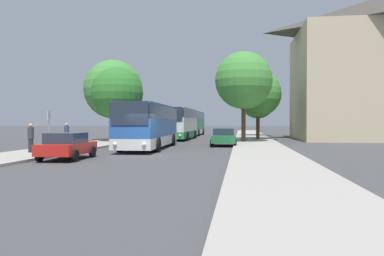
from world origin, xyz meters
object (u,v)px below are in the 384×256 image
bus_middle (180,123)px  tree_left_near (117,93)px  pedestrian_waiting_near (67,134)px  tree_right_far (244,80)px  parked_car_right_near (224,137)px  pedestrian_waiting_far (31,138)px  bus_stop_sign (49,125)px  parked_car_left_curb (67,146)px  tree_left_far (113,89)px  tree_right_near (258,101)px  tree_right_mid (258,94)px  bus_rear (192,123)px  bus_front (149,125)px

bus_middle → tree_left_near: 9.12m
pedestrian_waiting_near → tree_right_far: tree_right_far is taller
bus_middle → parked_car_right_near: (5.40, -10.58, -1.12)m
pedestrian_waiting_far → tree_left_near: 13.95m
bus_middle → bus_stop_sign: (-6.09, -18.02, -0.08)m
parked_car_left_curb → parked_car_right_near: size_ratio=0.97×
pedestrian_waiting_near → pedestrian_waiting_far: size_ratio=1.01×
bus_middle → tree_left_far: size_ratio=1.23×
bus_middle → tree_right_near: tree_right_near is taller
pedestrian_waiting_near → tree_right_mid: 21.09m
bus_rear → parked_car_right_near: bearing=-76.3°
tree_right_near → pedestrian_waiting_near: bearing=-122.0°
pedestrian_waiting_far → tree_left_near: (0.96, 13.41, 3.72)m
pedestrian_waiting_far → tree_right_far: (13.05, 14.46, 4.90)m
parked_car_right_near → tree_right_near: (3.76, 20.98, 4.14)m
tree_left_near → tree_right_far: bearing=5.0°
pedestrian_waiting_far → tree_left_near: bearing=115.8°
parked_car_right_near → tree_left_near: size_ratio=0.58×
bus_front → parked_car_left_curb: 8.92m
tree_right_near → tree_right_mid: bearing=-92.5°
tree_left_far → bus_front: bearing=-58.7°
parked_car_right_near → bus_middle: bearing=-64.4°
bus_front → pedestrian_waiting_near: bus_front is taller
bus_rear → parked_car_right_near: size_ratio=2.71×
pedestrian_waiting_near → tree_right_mid: tree_right_mid is taller
bus_front → tree_left_far: (-6.61, 10.87, 3.71)m
bus_rear → parked_car_left_curb: bearing=-93.3°
bus_stop_sign → tree_right_mid: tree_right_mid is taller
bus_front → pedestrian_waiting_far: 8.55m
tree_right_far → parked_car_left_curb: bearing=-119.5°
bus_front → parked_car_right_near: size_ratio=2.77×
bus_middle → parked_car_left_curb: bearing=-95.4°
tree_left_near → tree_right_far: size_ratio=0.83×
parked_car_right_near → tree_right_far: bearing=-111.5°
bus_stop_sign → tree_right_near: 32.39m
pedestrian_waiting_far → tree_right_near: size_ratio=0.25×
bus_middle → bus_stop_sign: 19.02m
pedestrian_waiting_near → tree_right_near: 29.78m
parked_car_right_near → bus_stop_sign: bus_stop_sign is taller
parked_car_left_curb → parked_car_right_near: bearing=55.7°
pedestrian_waiting_near → tree_right_far: (13.55, 8.67, 4.89)m
pedestrian_waiting_near → bus_rear: bearing=-93.7°
bus_front → tree_right_near: 26.57m
bus_rear → parked_car_right_near: bus_rear is taller
bus_front → bus_rear: size_ratio=1.02×
tree_right_near → tree_right_far: (-2.08, -16.39, 1.05)m
parked_car_right_near → pedestrian_waiting_near: 12.55m
tree_right_mid → bus_stop_sign: bearing=-130.2°
bus_front → tree_right_mid: (8.73, 13.78, 3.31)m
parked_car_left_curb → bus_stop_sign: (-3.63, 4.85, 1.06)m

